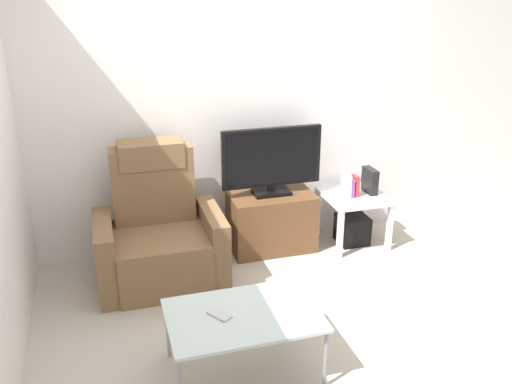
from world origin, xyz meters
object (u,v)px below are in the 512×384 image
Objects in this scene: tv_stand at (272,221)px; recliner_armchair at (159,235)px; cell_phone at (219,315)px; book_rightmost at (355,186)px; subwoofer_box at (352,229)px; book_leftmost at (346,185)px; book_middle at (350,187)px; coffee_table at (243,318)px; side_table at (354,202)px; television at (272,160)px; game_console at (370,181)px.

tv_stand is 0.68× the size of recliner_armchair.
tv_stand is at bearing 27.95° from cell_phone.
book_rightmost is 1.23× the size of cell_phone.
book_leftmost reaches higher than subwoofer_box.
book_middle is 1.10× the size of cell_phone.
book_leftmost reaches higher than coffee_table.
recliner_armchair is 5.85× the size of book_rightmost.
tv_stand is at bearing 11.34° from recliner_armchair.
tv_stand reaches higher than side_table.
television reaches higher than game_console.
tv_stand is at bearing 170.35° from book_rightmost.
television is 5.28× the size of book_middle.
side_table is 0.24m from game_console.
game_console is at bearing -7.27° from television.
game_console is 2.21m from cell_phone.
recliner_armchair is 1.76m from side_table.
recliner_armchair reaches higher than book_leftmost.
recliner_armchair is 1.92m from game_console.
cell_phone is (-1.50, -1.37, -0.13)m from book_middle.
cell_phone is (0.20, -1.27, 0.05)m from recliner_armchair.
book_rightmost reaches higher than tv_stand.
book_rightmost is (0.73, -0.14, -0.26)m from television.
side_table is at bearing 44.95° from coffee_table.
television is at bearing 90.00° from tv_stand.
coffee_table is 6.00× the size of cell_phone.
book_middle reaches higher than subwoofer_box.
book_leftmost is (-0.10, -0.02, 0.18)m from side_table.
coffee_table reaches higher than subwoofer_box.
book_leftmost reaches higher than cell_phone.
recliner_armchair is at bearing 104.63° from coffee_table.
game_console is 2.13m from coffee_table.
game_console reaches higher than coffee_table.
side_table reaches higher than coffee_table.
subwoofer_box is at bearing 18.30° from book_middle.
coffee_table is at bearing -43.96° from cell_phone.
subwoofer_box is 1.16× the size of game_console.
coffee_table is 0.14m from cell_phone.
side_table is 0.27m from subwoofer_box.
recliner_armchair is at bearing -175.98° from subwoofer_box.
side_table is 3.27× the size of book_middle.
television is at bearing 167.44° from book_leftmost.
coffee_table is at bearing -135.05° from subwoofer_box.
book_middle is at bearing 45.79° from coffee_table.
coffee_table is (-1.32, -1.40, -0.19)m from book_leftmost.
subwoofer_box is (0.74, -0.12, -0.70)m from television.
book_middle is 0.90× the size of book_rightmost.
coffee_table is at bearing -113.71° from television.
tv_stand reaches higher than subwoofer_box.
book_leftmost is 1.93m from coffee_table.
tv_stand is 3.52× the size of book_leftmost.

